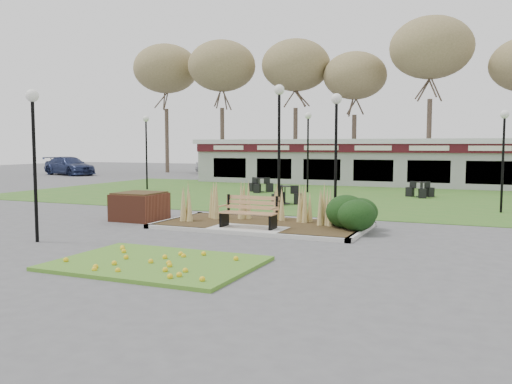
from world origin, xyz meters
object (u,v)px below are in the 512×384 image
at_px(lamp_post_far_left, 146,136).
at_px(bistro_set_a, 285,198).
at_px(lamp_post_mid_left, 279,119).
at_px(lamp_post_far_right, 504,138).
at_px(park_bench, 249,212).
at_px(car_black, 236,170).
at_px(lamp_post_near_right, 336,129).
at_px(car_blue, 69,166).
at_px(bistro_set_c, 421,192).
at_px(brick_planter, 140,206).
at_px(lamp_post_near_left, 33,131).
at_px(food_pavilion, 378,162).
at_px(lamp_post_mid_right, 308,134).
at_px(car_silver, 216,166).
at_px(bistro_set_b, 260,187).

distance_m(lamp_post_far_left, bistro_set_a, 10.97).
height_order(lamp_post_mid_left, lamp_post_far_right, lamp_post_mid_left).
xyz_separation_m(park_bench, car_black, (-10.34, 20.75, 0.12)).
height_order(lamp_post_near_right, car_blue, lamp_post_near_right).
distance_m(lamp_post_far_right, lamp_post_far_left, 18.60).
xyz_separation_m(lamp_post_far_left, bistro_set_c, (14.78, 1.43, -2.78)).
bearing_deg(car_blue, brick_planter, -117.68).
relative_size(lamp_post_near_right, car_black, 0.98).
relative_size(lamp_post_near_left, lamp_post_far_right, 1.04).
bearing_deg(food_pavilion, car_blue, 176.84).
relative_size(lamp_post_near_right, car_blue, 0.79).
bearing_deg(lamp_post_mid_right, bistro_set_c, -3.04).
distance_m(food_pavilion, bistro_set_c, 7.89).
distance_m(bistro_set_c, car_black, 15.93).
height_order(lamp_post_mid_right, bistro_set_c, lamp_post_mid_right).
bearing_deg(lamp_post_far_right, lamp_post_mid_left, -163.99).
bearing_deg(lamp_post_mid_right, car_black, 135.67).
relative_size(lamp_post_near_left, car_silver, 0.93).
distance_m(park_bench, brick_planter, 4.47).
bearing_deg(lamp_post_mid_left, park_bench, -78.07).
height_order(brick_planter, lamp_post_mid_left, lamp_post_mid_left).
bearing_deg(bistro_set_b, lamp_post_mid_left, -61.54).
distance_m(lamp_post_mid_right, car_blue, 25.05).
distance_m(lamp_post_near_right, car_black, 21.67).
distance_m(park_bench, lamp_post_far_left, 16.21).
relative_size(lamp_post_near_right, bistro_set_c, 3.14).
height_order(brick_planter, lamp_post_far_left, lamp_post_far_left).
relative_size(brick_planter, lamp_post_mid_left, 0.31).
xyz_separation_m(lamp_post_near_left, car_black, (-5.91, 24.50, -2.18)).
bearing_deg(lamp_post_far_right, bistro_set_c, 124.62).
bearing_deg(bistro_set_c, lamp_post_near_left, -115.48).
bearing_deg(bistro_set_c, park_bench, -104.99).
bearing_deg(car_silver, bistro_set_c, -102.91).
xyz_separation_m(lamp_post_far_left, bistro_set_a, (9.82, -4.04, -2.77)).
height_order(food_pavilion, lamp_post_far_left, lamp_post_far_left).
height_order(brick_planter, bistro_set_b, brick_planter).
bearing_deg(park_bench, bistro_set_b, 111.62).
height_order(bistro_set_a, bistro_set_c, bistro_set_a).
bearing_deg(lamp_post_far_right, car_blue, 157.72).
bearing_deg(lamp_post_mid_right, bistro_set_a, -81.60).
relative_size(bistro_set_b, car_silver, 0.33).
height_order(lamp_post_near_right, lamp_post_mid_left, lamp_post_mid_left).
xyz_separation_m(lamp_post_near_right, bistro_set_b, (-6.63, 9.28, -2.79)).
xyz_separation_m(park_bench, lamp_post_mid_right, (-2.42, 13.01, 2.51)).
height_order(lamp_post_near_left, lamp_post_near_right, lamp_post_near_right).
relative_size(lamp_post_near_right, lamp_post_far_left, 1.01).
relative_size(lamp_post_near_left, lamp_post_mid_right, 0.93).
relative_size(car_black, car_blue, 0.81).
height_order(lamp_post_mid_right, car_black, lamp_post_mid_right).
height_order(lamp_post_mid_right, lamp_post_far_left, lamp_post_mid_right).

